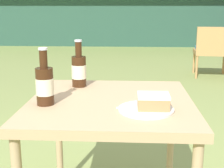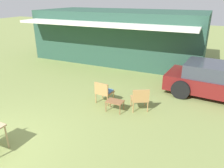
{
  "view_description": "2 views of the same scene",
  "coord_description": "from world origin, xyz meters",
  "px_view_note": "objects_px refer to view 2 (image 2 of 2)",
  "views": [
    {
      "loc": [
        0.08,
        -1.39,
        1.11
      ],
      "look_at": [
        0.0,
        0.1,
        0.74
      ],
      "focal_mm": 50.0,
      "sensor_mm": 36.0,
      "label": 1
    },
    {
      "loc": [
        4.65,
        -2.71,
        3.6
      ],
      "look_at": [
        1.85,
        3.38,
        0.9
      ],
      "focal_mm": 35.0,
      "sensor_mm": 36.0,
      "label": 2
    }
  ],
  "objects_px": {
    "parked_car": "(217,81)",
    "garden_side_table": "(115,102)",
    "wicker_chair_plain": "(140,98)",
    "wicker_chair_cushioned": "(104,91)"
  },
  "relations": [
    {
      "from": "wicker_chair_cushioned",
      "to": "garden_side_table",
      "type": "bearing_deg",
      "value": 152.73
    },
    {
      "from": "wicker_chair_cushioned",
      "to": "wicker_chair_plain",
      "type": "distance_m",
      "value": 1.35
    },
    {
      "from": "wicker_chair_cushioned",
      "to": "garden_side_table",
      "type": "distance_m",
      "value": 0.74
    },
    {
      "from": "wicker_chair_plain",
      "to": "wicker_chair_cushioned",
      "type": "bearing_deg",
      "value": -29.39
    },
    {
      "from": "parked_car",
      "to": "garden_side_table",
      "type": "xyz_separation_m",
      "value": [
        -3.04,
        -2.71,
        -0.3
      ]
    },
    {
      "from": "parked_car",
      "to": "garden_side_table",
      "type": "bearing_deg",
      "value": -133.2
    },
    {
      "from": "wicker_chair_cushioned",
      "to": "garden_side_table",
      "type": "height_order",
      "value": "wicker_chair_cushioned"
    },
    {
      "from": "parked_car",
      "to": "garden_side_table",
      "type": "relative_size",
      "value": 7.08
    },
    {
      "from": "parked_car",
      "to": "wicker_chair_cushioned",
      "type": "distance_m",
      "value": 4.33
    },
    {
      "from": "parked_car",
      "to": "garden_side_table",
      "type": "height_order",
      "value": "parked_car"
    }
  ]
}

